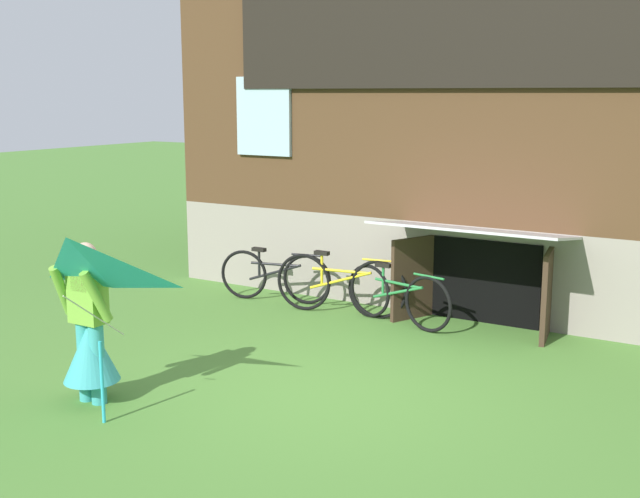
{
  "coord_description": "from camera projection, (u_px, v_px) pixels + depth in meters",
  "views": [
    {
      "loc": [
        3.77,
        -6.43,
        2.84
      ],
      "look_at": [
        -0.5,
        0.62,
        1.24
      ],
      "focal_mm": 45.08,
      "sensor_mm": 36.0,
      "label": 1
    }
  ],
  "objects": [
    {
      "name": "kite",
      "position": [
        69.0,
        291.0,
        6.57
      ],
      "size": [
        1.12,
        1.15,
        1.55
      ],
      "color": "#2DB2CC",
      "rests_on": "ground_plane"
    },
    {
      "name": "log_house",
      "position": [
        521.0,
        97.0,
        12.06
      ],
      "size": [
        8.68,
        6.41,
        5.57
      ],
      "color": "gray",
      "rests_on": "ground_plane"
    },
    {
      "name": "bicycle_black",
      "position": [
        275.0,
        276.0,
        11.08
      ],
      "size": [
        1.6,
        0.39,
        0.74
      ],
      "rotation": [
        0.0,
        0.0,
        0.22
      ],
      "color": "black",
      "rests_on": "ground_plane"
    },
    {
      "name": "bicycle_yellow",
      "position": [
        340.0,
        285.0,
        10.41
      ],
      "size": [
        1.8,
        0.31,
        0.82
      ],
      "rotation": [
        0.0,
        0.0,
        0.15
      ],
      "color": "black",
      "rests_on": "ground_plane"
    },
    {
      "name": "ground_plane",
      "position": [
        330.0,
        388.0,
        7.85
      ],
      "size": [
        60.0,
        60.0,
        0.0
      ],
      "primitive_type": "plane",
      "color": "#4C7F33"
    },
    {
      "name": "bicycle_green",
      "position": [
        397.0,
        296.0,
        9.96
      ],
      "size": [
        1.6,
        0.41,
        0.75
      ],
      "rotation": [
        0.0,
        0.0,
        -0.23
      ],
      "color": "black",
      "rests_on": "ground_plane"
    },
    {
      "name": "person",
      "position": [
        89.0,
        336.0,
        7.39
      ],
      "size": [
        0.6,
        0.52,
        1.52
      ],
      "rotation": [
        0.0,
        0.0,
        -0.06
      ],
      "color": "teal",
      "rests_on": "ground_plane"
    }
  ]
}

